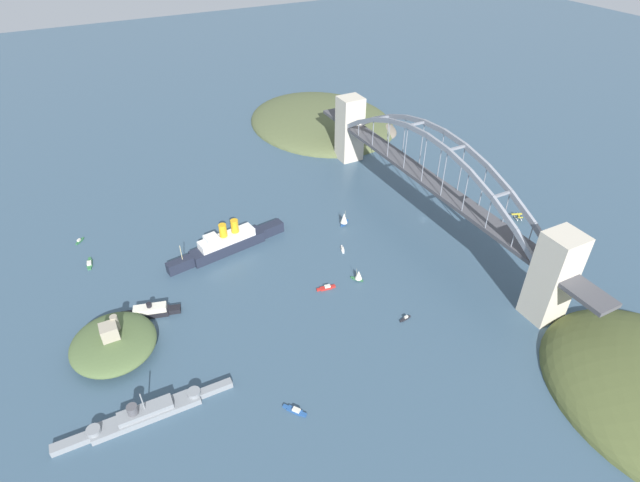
{
  "coord_description": "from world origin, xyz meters",
  "views": [
    {
      "loc": [
        -221.68,
        194.15,
        191.03
      ],
      "look_at": [
        0.0,
        80.25,
        8.0
      ],
      "focal_mm": 27.97,
      "sensor_mm": 36.0,
      "label": 1
    }
  ],
  "objects_px": {
    "small_boat_1": "(295,410)",
    "small_boat_0": "(344,218)",
    "seaplane_taxiing_near_bridge": "(518,216)",
    "small_boat_4": "(326,288)",
    "ocean_liner": "(228,243)",
    "fort_island_mid_harbor": "(113,343)",
    "small_boat_7": "(89,263)",
    "harbor_arch_bridge": "(429,183)",
    "naval_cruiser": "(145,414)",
    "harbor_ferry_steamer": "(150,311)",
    "small_boat_2": "(80,241)",
    "small_boat_3": "(343,249)",
    "small_boat_5": "(405,318)",
    "small_boat_6": "(358,275)"
  },
  "relations": [
    {
      "from": "small_boat_2",
      "to": "small_boat_3",
      "type": "bearing_deg",
      "value": -120.16
    },
    {
      "from": "small_boat_1",
      "to": "small_boat_0",
      "type": "bearing_deg",
      "value": -37.7
    },
    {
      "from": "small_boat_2",
      "to": "harbor_ferry_steamer",
      "type": "bearing_deg",
      "value": -163.11
    },
    {
      "from": "harbor_ferry_steamer",
      "to": "small_boat_6",
      "type": "bearing_deg",
      "value": -103.06
    },
    {
      "from": "harbor_arch_bridge",
      "to": "small_boat_4",
      "type": "bearing_deg",
      "value": 109.56
    },
    {
      "from": "harbor_arch_bridge",
      "to": "small_boat_6",
      "type": "relative_size",
      "value": 34.7
    },
    {
      "from": "ocean_liner",
      "to": "small_boat_7",
      "type": "distance_m",
      "value": 84.16
    },
    {
      "from": "naval_cruiser",
      "to": "fort_island_mid_harbor",
      "type": "bearing_deg",
      "value": 6.71
    },
    {
      "from": "harbor_arch_bridge",
      "to": "small_boat_5",
      "type": "xyz_separation_m",
      "value": [
        -74.08,
        67.06,
        -27.65
      ]
    },
    {
      "from": "small_boat_0",
      "to": "small_boat_7",
      "type": "height_order",
      "value": "small_boat_0"
    },
    {
      "from": "harbor_arch_bridge",
      "to": "small_boat_6",
      "type": "bearing_deg",
      "value": 115.55
    },
    {
      "from": "small_boat_2",
      "to": "fort_island_mid_harbor",
      "type": "bearing_deg",
      "value": -176.8
    },
    {
      "from": "harbor_arch_bridge",
      "to": "small_boat_0",
      "type": "relative_size",
      "value": 26.61
    },
    {
      "from": "seaplane_taxiing_near_bridge",
      "to": "small_boat_0",
      "type": "xyz_separation_m",
      "value": [
        48.7,
        110.26,
        2.67
      ]
    },
    {
      "from": "naval_cruiser",
      "to": "small_boat_2",
      "type": "relative_size",
      "value": 12.28
    },
    {
      "from": "seaplane_taxiing_near_bridge",
      "to": "small_boat_5",
      "type": "height_order",
      "value": "seaplane_taxiing_near_bridge"
    },
    {
      "from": "small_boat_2",
      "to": "small_boat_5",
      "type": "distance_m",
      "value": 212.85
    },
    {
      "from": "ocean_liner",
      "to": "small_boat_3",
      "type": "bearing_deg",
      "value": -117.02
    },
    {
      "from": "small_boat_0",
      "to": "small_boat_6",
      "type": "relative_size",
      "value": 1.3
    },
    {
      "from": "small_boat_7",
      "to": "harbor_arch_bridge",
      "type": "bearing_deg",
      "value": -103.94
    },
    {
      "from": "naval_cruiser",
      "to": "small_boat_3",
      "type": "relative_size",
      "value": 10.43
    },
    {
      "from": "harbor_arch_bridge",
      "to": "small_boat_1",
      "type": "distance_m",
      "value": 176.11
    },
    {
      "from": "small_boat_4",
      "to": "small_boat_6",
      "type": "distance_m",
      "value": 20.41
    },
    {
      "from": "seaplane_taxiing_near_bridge",
      "to": "small_boat_0",
      "type": "height_order",
      "value": "small_boat_0"
    },
    {
      "from": "seaplane_taxiing_near_bridge",
      "to": "harbor_ferry_steamer",
      "type": "bearing_deg",
      "value": 85.13
    },
    {
      "from": "small_boat_1",
      "to": "small_boat_5",
      "type": "relative_size",
      "value": 1.44
    },
    {
      "from": "seaplane_taxiing_near_bridge",
      "to": "small_boat_2",
      "type": "distance_m",
      "value": 293.29
    },
    {
      "from": "ocean_liner",
      "to": "small_boat_3",
      "type": "height_order",
      "value": "ocean_liner"
    },
    {
      "from": "harbor_arch_bridge",
      "to": "small_boat_3",
      "type": "xyz_separation_m",
      "value": [
        -5.4,
        67.02,
        -27.71
      ]
    },
    {
      "from": "ocean_liner",
      "to": "small_boat_5",
      "type": "xyz_separation_m",
      "value": [
        -101.32,
        -63.96,
        -5.02
      ]
    },
    {
      "from": "harbor_ferry_steamer",
      "to": "fort_island_mid_harbor",
      "type": "height_order",
      "value": "fort_island_mid_harbor"
    },
    {
      "from": "ocean_liner",
      "to": "fort_island_mid_harbor",
      "type": "distance_m",
      "value": 93.23
    },
    {
      "from": "naval_cruiser",
      "to": "seaplane_taxiing_near_bridge",
      "type": "height_order",
      "value": "naval_cruiser"
    },
    {
      "from": "small_boat_5",
      "to": "small_boat_1",
      "type": "bearing_deg",
      "value": 107.85
    },
    {
      "from": "harbor_ferry_steamer",
      "to": "small_boat_6",
      "type": "relative_size",
      "value": 4.01
    },
    {
      "from": "ocean_liner",
      "to": "small_boat_6",
      "type": "height_order",
      "value": "ocean_liner"
    },
    {
      "from": "small_boat_4",
      "to": "small_boat_7",
      "type": "relative_size",
      "value": 0.91
    },
    {
      "from": "harbor_ferry_steamer",
      "to": "small_boat_2",
      "type": "relative_size",
      "value": 4.99
    },
    {
      "from": "small_boat_1",
      "to": "small_boat_3",
      "type": "xyz_separation_m",
      "value": [
        93.22,
        -76.22,
        0.0
      ]
    },
    {
      "from": "fort_island_mid_harbor",
      "to": "small_boat_0",
      "type": "relative_size",
      "value": 4.31
    },
    {
      "from": "ocean_liner",
      "to": "small_boat_2",
      "type": "height_order",
      "value": "ocean_liner"
    },
    {
      "from": "seaplane_taxiing_near_bridge",
      "to": "small_boat_7",
      "type": "distance_m",
      "value": 281.52
    },
    {
      "from": "ocean_liner",
      "to": "harbor_ferry_steamer",
      "type": "distance_m",
      "value": 66.55
    },
    {
      "from": "small_boat_2",
      "to": "ocean_liner",
      "type": "bearing_deg",
      "value": -122.45
    },
    {
      "from": "seaplane_taxiing_near_bridge",
      "to": "small_boat_3",
      "type": "height_order",
      "value": "seaplane_taxiing_near_bridge"
    },
    {
      "from": "harbor_arch_bridge",
      "to": "small_boat_7",
      "type": "height_order",
      "value": "harbor_arch_bridge"
    },
    {
      "from": "small_boat_4",
      "to": "small_boat_5",
      "type": "xyz_separation_m",
      "value": [
        -41.0,
        -26.08,
        -0.01
      ]
    },
    {
      "from": "seaplane_taxiing_near_bridge",
      "to": "small_boat_4",
      "type": "relative_size",
      "value": 0.84
    },
    {
      "from": "fort_island_mid_harbor",
      "to": "small_boat_5",
      "type": "distance_m",
      "value": 149.28
    },
    {
      "from": "fort_island_mid_harbor",
      "to": "seaplane_taxiing_near_bridge",
      "type": "xyz_separation_m",
      "value": [
        -4.06,
        -266.29,
        -2.94
      ]
    }
  ]
}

